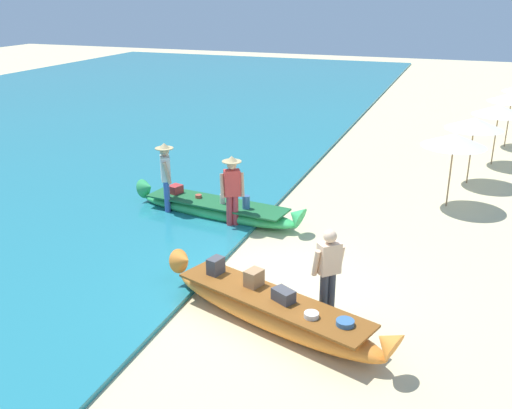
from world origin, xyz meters
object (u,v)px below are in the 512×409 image
Objects in this scene: person_vendor_hatted at (232,187)px; person_vendor_assistant at (166,174)px; boat_orange_foreground at (271,309)px; boat_green_midground at (216,209)px; person_tourist_customer at (328,270)px.

person_vendor_assistant reaches higher than person_vendor_hatted.
boat_orange_foreground is at bearing -58.65° from person_vendor_hatted.
person_vendor_hatted reaches higher than boat_green_midground.
person_tourist_customer is (2.99, -3.09, -0.08)m from person_vendor_hatted.
person_vendor_assistant is at bearing 136.30° from boat_orange_foreground.
boat_green_midground is at bearing 135.39° from person_tourist_customer.
boat_green_midground is (-2.80, 4.05, -0.06)m from boat_orange_foreground.
person_vendor_assistant is at bearing -171.04° from boat_green_midground.
person_vendor_hatted is 4.30m from person_tourist_customer.
person_vendor_assistant reaches higher than boat_green_midground.
boat_green_midground is at bearing 142.61° from person_vendor_hatted.
person_vendor_assistant reaches higher than person_tourist_customer.
boat_orange_foreground is at bearing -55.35° from boat_green_midground.
boat_orange_foreground reaches higher than boat_green_midground.
boat_orange_foreground is at bearing -43.70° from person_vendor_assistant.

